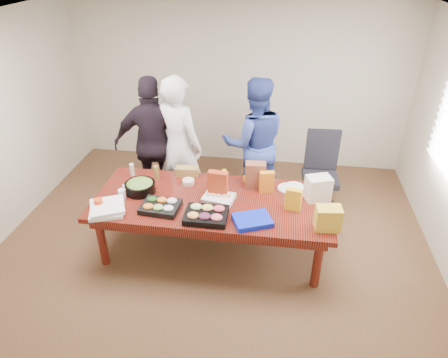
% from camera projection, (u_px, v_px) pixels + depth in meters
% --- Properties ---
extents(floor, '(5.50, 5.00, 0.02)m').
position_uv_depth(floor, '(213.00, 249.00, 5.12)').
color(floor, '#47301E').
rests_on(floor, ground).
extents(ceiling, '(5.50, 5.00, 0.02)m').
position_uv_depth(ceiling, '(209.00, 25.00, 3.73)').
color(ceiling, white).
rests_on(ceiling, wall_back).
extents(wall_back, '(5.50, 0.04, 2.70)m').
position_uv_depth(wall_back, '(238.00, 86.00, 6.55)').
color(wall_back, beige).
rests_on(wall_back, floor).
extents(wall_front, '(5.50, 0.04, 2.70)m').
position_uv_depth(wall_front, '(135.00, 351.00, 2.30)').
color(wall_front, beige).
rests_on(wall_front, floor).
extents(conference_table, '(2.80, 1.20, 0.75)m').
position_uv_depth(conference_table, '(213.00, 225.00, 4.93)').
color(conference_table, '#4C1C0F').
rests_on(conference_table, floor).
extents(office_chair, '(0.59, 0.59, 1.10)m').
position_uv_depth(office_chair, '(320.00, 176.00, 5.62)').
color(office_chair, black).
rests_on(office_chair, floor).
extents(person_center, '(0.84, 0.71, 1.96)m').
position_uv_depth(person_center, '(179.00, 146.00, 5.45)').
color(person_center, silver).
rests_on(person_center, floor).
extents(person_right, '(1.05, 0.90, 1.89)m').
position_uv_depth(person_right, '(254.00, 143.00, 5.61)').
color(person_right, '#2E418F').
rests_on(person_right, floor).
extents(person_left, '(1.18, 0.65, 1.92)m').
position_uv_depth(person_left, '(155.00, 144.00, 5.55)').
color(person_left, black).
rests_on(person_left, floor).
extents(veggie_tray, '(0.45, 0.36, 0.06)m').
position_uv_depth(veggie_tray, '(160.00, 207.00, 4.55)').
color(veggie_tray, black).
rests_on(veggie_tray, conference_table).
extents(fruit_tray, '(0.47, 0.37, 0.07)m').
position_uv_depth(fruit_tray, '(206.00, 215.00, 4.40)').
color(fruit_tray, black).
rests_on(fruit_tray, conference_table).
extents(sheet_cake, '(0.39, 0.32, 0.06)m').
position_uv_depth(sheet_cake, '(219.00, 198.00, 4.71)').
color(sheet_cake, silver).
rests_on(sheet_cake, conference_table).
extents(salad_bowl, '(0.43, 0.43, 0.12)m').
position_uv_depth(salad_bowl, '(140.00, 187.00, 4.86)').
color(salad_bowl, black).
rests_on(salad_bowl, conference_table).
extents(chip_bag_blue, '(0.48, 0.43, 0.06)m').
position_uv_depth(chip_bag_blue, '(252.00, 220.00, 4.33)').
color(chip_bag_blue, '#0C21CA').
rests_on(chip_bag_blue, conference_table).
extents(chip_bag_red, '(0.24, 0.12, 0.34)m').
position_uv_depth(chip_bag_red, '(218.00, 184.00, 4.71)').
color(chip_bag_red, '#A63517').
rests_on(chip_bag_red, conference_table).
extents(chip_bag_yellow, '(0.19, 0.11, 0.27)m').
position_uv_depth(chip_bag_yellow, '(293.00, 200.00, 4.49)').
color(chip_bag_yellow, yellow).
rests_on(chip_bag_yellow, conference_table).
extents(chip_bag_orange, '(0.19, 0.11, 0.27)m').
position_uv_depth(chip_bag_orange, '(267.00, 182.00, 4.82)').
color(chip_bag_orange, orange).
rests_on(chip_bag_orange, conference_table).
extents(mayo_jar, '(0.11, 0.11, 0.15)m').
position_uv_depth(mayo_jar, '(215.00, 182.00, 4.95)').
color(mayo_jar, white).
rests_on(mayo_jar, conference_table).
extents(mustard_bottle, '(0.06, 0.06, 0.15)m').
position_uv_depth(mustard_bottle, '(224.00, 175.00, 5.08)').
color(mustard_bottle, yellow).
rests_on(mustard_bottle, conference_table).
extents(dressing_bottle, '(0.08, 0.08, 0.19)m').
position_uv_depth(dressing_bottle, '(156.00, 173.00, 5.10)').
color(dressing_bottle, olive).
rests_on(dressing_bottle, conference_table).
extents(ranch_bottle, '(0.07, 0.07, 0.17)m').
position_uv_depth(ranch_bottle, '(132.00, 170.00, 5.19)').
color(ranch_bottle, beige).
rests_on(ranch_bottle, conference_table).
extents(banana_bunch, '(0.28, 0.26, 0.08)m').
position_uv_depth(banana_bunch, '(254.00, 180.00, 5.05)').
color(banana_bunch, orange).
rests_on(banana_bunch, conference_table).
extents(bread_loaf, '(0.30, 0.15, 0.12)m').
position_uv_depth(bread_loaf, '(187.00, 171.00, 5.20)').
color(bread_loaf, olive).
rests_on(bread_loaf, conference_table).
extents(kraft_bag, '(0.26, 0.16, 0.33)m').
position_uv_depth(kraft_bag, '(255.00, 175.00, 4.91)').
color(kraft_bag, brown).
rests_on(kraft_bag, conference_table).
extents(red_cup, '(0.11, 0.11, 0.13)m').
position_uv_depth(red_cup, '(99.00, 204.00, 4.54)').
color(red_cup, red).
rests_on(red_cup, conference_table).
extents(clear_cup_a, '(0.09, 0.09, 0.12)m').
position_uv_depth(clear_cup_a, '(122.00, 194.00, 4.73)').
color(clear_cup_a, silver).
rests_on(clear_cup_a, conference_table).
extents(clear_cup_b, '(0.08, 0.08, 0.11)m').
position_uv_depth(clear_cup_b, '(126.00, 189.00, 4.84)').
color(clear_cup_b, white).
rests_on(clear_cup_b, conference_table).
extents(pizza_box_lower, '(0.47, 0.47, 0.04)m').
position_uv_depth(pizza_box_lower, '(107.00, 210.00, 4.52)').
color(pizza_box_lower, white).
rests_on(pizza_box_lower, conference_table).
extents(pizza_box_upper, '(0.49, 0.49, 0.04)m').
position_uv_depth(pizza_box_upper, '(107.00, 207.00, 4.50)').
color(pizza_box_upper, white).
rests_on(pizza_box_upper, pizza_box_lower).
extents(plate_a, '(0.30, 0.30, 0.01)m').
position_uv_depth(plate_a, '(294.00, 186.00, 4.98)').
color(plate_a, white).
rests_on(plate_a, conference_table).
extents(plate_b, '(0.27, 0.27, 0.02)m').
position_uv_depth(plate_b, '(288.00, 188.00, 4.94)').
color(plate_b, white).
rests_on(plate_b, conference_table).
extents(dip_bowl_a, '(0.16, 0.16, 0.06)m').
position_uv_depth(dip_bowl_a, '(221.00, 182.00, 5.03)').
color(dip_bowl_a, beige).
rests_on(dip_bowl_a, conference_table).
extents(dip_bowl_b, '(0.17, 0.17, 0.06)m').
position_uv_depth(dip_bowl_b, '(188.00, 182.00, 5.03)').
color(dip_bowl_b, beige).
rests_on(dip_bowl_b, conference_table).
extents(grocery_bag_white, '(0.33, 0.28, 0.30)m').
position_uv_depth(grocery_bag_white, '(318.00, 188.00, 4.67)').
color(grocery_bag_white, silver).
rests_on(grocery_bag_white, conference_table).
extents(grocery_bag_yellow, '(0.28, 0.21, 0.26)m').
position_uv_depth(grocery_bag_yellow, '(328.00, 218.00, 4.20)').
color(grocery_bag_yellow, gold).
rests_on(grocery_bag_yellow, conference_table).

